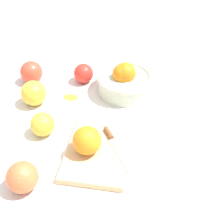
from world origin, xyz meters
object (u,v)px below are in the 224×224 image
at_px(knife, 113,141).
at_px(apple_front_left, 34,93).
at_px(apple_front_right, 43,124).
at_px(apple_front_right_2, 22,177).
at_px(cutting_board, 99,150).
at_px(orange_on_board, 87,141).
at_px(apple_front_left_2, 31,72).
at_px(apple_mid_left, 84,73).
at_px(bowl, 125,81).

relative_size(knife, apple_front_left, 1.85).
xyz_separation_m(apple_front_right, apple_front_right_2, (0.19, -0.03, 0.00)).
xyz_separation_m(cutting_board, apple_front_left, (-0.23, -0.20, 0.03)).
xyz_separation_m(orange_on_board, apple_front_left_2, (-0.37, -0.20, -0.02)).
xyz_separation_m(orange_on_board, knife, (-0.03, 0.07, -0.03)).
distance_m(cutting_board, knife, 0.05).
height_order(apple_front_left, apple_front_right_2, apple_front_left).
xyz_separation_m(orange_on_board, apple_mid_left, (-0.36, -0.01, -0.02)).
bearing_deg(bowl, orange_on_board, -23.66).
height_order(knife, apple_front_left, apple_front_left).
bearing_deg(apple_front_right_2, bowl, 143.62).
xyz_separation_m(knife, apple_front_right, (-0.07, -0.20, 0.01)).
height_order(apple_front_left, apple_mid_left, apple_front_left).
relative_size(bowl, apple_front_left, 2.38).
height_order(cutting_board, orange_on_board, orange_on_board).
relative_size(apple_front_right, apple_front_left_2, 0.90).
distance_m(cutting_board, apple_front_right_2, 0.21).
bearing_deg(apple_front_left, knife, 48.59).
bearing_deg(apple_front_right, bowl, 127.03).
relative_size(knife, apple_mid_left, 2.16).
distance_m(orange_on_board, knife, 0.08).
bearing_deg(knife, apple_front_right, -109.31).
bearing_deg(apple_front_right_2, apple_mid_left, 162.63).
xyz_separation_m(cutting_board, apple_front_right_2, (0.10, -0.18, 0.03)).
height_order(bowl, apple_front_left, bowl).
distance_m(apple_mid_left, apple_front_right_2, 0.47).
bearing_deg(cutting_board, apple_front_right_2, -60.48).
bearing_deg(apple_front_left_2, apple_front_left, 11.04).
height_order(bowl, apple_mid_left, bowl).
height_order(orange_on_board, apple_front_right_2, orange_on_board).
height_order(bowl, cutting_board, bowl).
relative_size(knife, apple_front_left_2, 1.91).
xyz_separation_m(cutting_board, apple_mid_left, (-0.35, -0.04, 0.02)).
bearing_deg(apple_front_right, apple_front_right_2, -7.81).
height_order(bowl, apple_front_right, bowl).
relative_size(knife, apple_front_right_2, 1.93).
height_order(orange_on_board, apple_front_left_2, orange_on_board).
bearing_deg(bowl, apple_front_right, -52.97).
distance_m(knife, apple_front_left_2, 0.44).
bearing_deg(apple_front_left_2, cutting_board, 32.34).
height_order(apple_front_left_2, apple_mid_left, apple_front_left_2).
bearing_deg(apple_front_right_2, apple_front_right, 172.19).
bearing_deg(apple_mid_left, orange_on_board, 2.24).
bearing_deg(apple_front_right_2, apple_front_left, -176.95).
relative_size(apple_front_left_2, apple_front_right_2, 1.01).
bearing_deg(apple_front_right_2, orange_on_board, 121.04).
height_order(cutting_board, apple_front_right_2, apple_front_right_2).
bearing_deg(apple_front_right, orange_on_board, 53.34).
bearing_deg(knife, orange_on_board, -69.72).
bearing_deg(apple_front_left, apple_front_right, 16.82).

